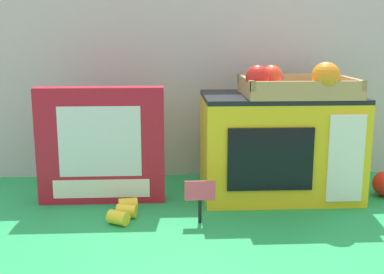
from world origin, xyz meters
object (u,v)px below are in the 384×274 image
at_px(food_groups_crate, 294,85).
at_px(loose_toy_banana, 124,211).
at_px(toy_microwave, 279,145).
at_px(cookie_set_box, 101,145).
at_px(price_sign, 200,195).

bearing_deg(food_groups_crate, loose_toy_banana, -164.10).
xyz_separation_m(toy_microwave, cookie_set_box, (-0.46, -0.03, 0.01)).
bearing_deg(loose_toy_banana, food_groups_crate, 15.90).
xyz_separation_m(toy_microwave, food_groups_crate, (0.03, -0.03, 0.16)).
distance_m(toy_microwave, cookie_set_box, 0.46).
distance_m(cookie_set_box, price_sign, 0.30).
xyz_separation_m(cookie_set_box, price_sign, (0.24, -0.17, -0.08)).
distance_m(price_sign, loose_toy_banana, 0.19).
relative_size(toy_microwave, food_groups_crate, 1.44).
relative_size(cookie_set_box, loose_toy_banana, 2.43).
distance_m(toy_microwave, loose_toy_banana, 0.44).
relative_size(toy_microwave, loose_toy_banana, 3.05).
height_order(food_groups_crate, loose_toy_banana, food_groups_crate).
relative_size(toy_microwave, cookie_set_box, 1.26).
relative_size(food_groups_crate, loose_toy_banana, 2.13).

